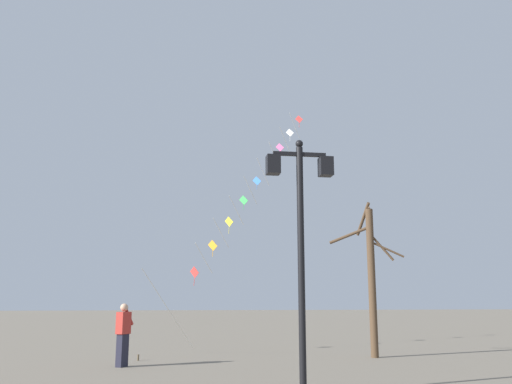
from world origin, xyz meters
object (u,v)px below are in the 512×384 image
object	(u,v)px
twin_lantern_lamp_post	(300,214)
kite_flyer	(123,333)
bare_tree	(371,274)
kite_train	(248,195)

from	to	relation	value
twin_lantern_lamp_post	kite_flyer	bearing A→B (deg)	127.40
kite_flyer	bare_tree	xyz separation A→B (m)	(7.76, 1.36, 1.73)
kite_train	bare_tree	distance (m)	7.23
kite_train	kite_flyer	bearing A→B (deg)	-123.32
twin_lantern_lamp_post	kite_flyer	world-z (taller)	twin_lantern_lamp_post
bare_tree	kite_train	bearing A→B (deg)	123.00
kite_train	bare_tree	size ratio (longest dim) A/B	2.26
twin_lantern_lamp_post	bare_tree	size ratio (longest dim) A/B	1.01
twin_lantern_lamp_post	kite_train	world-z (taller)	kite_train
kite_train	bare_tree	world-z (taller)	kite_train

